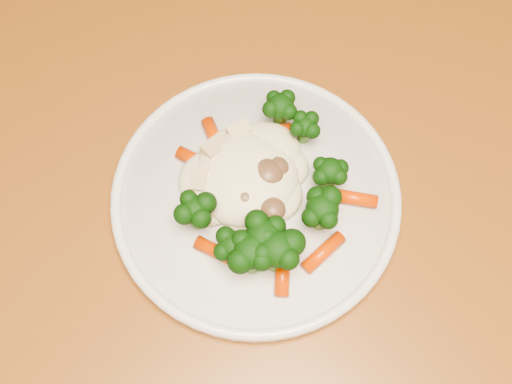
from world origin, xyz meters
The scene contains 3 objects.
dining_table centered at (-0.14, -0.30, 0.65)m, with size 1.34×0.99×0.75m.
plate centered at (-0.02, -0.34, 0.76)m, with size 0.25×0.25×0.01m, color white.
meal centered at (-0.02, -0.35, 0.78)m, with size 0.16×0.18×0.04m.
Camera 1 is at (-0.15, -0.52, 1.27)m, focal length 45.00 mm.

